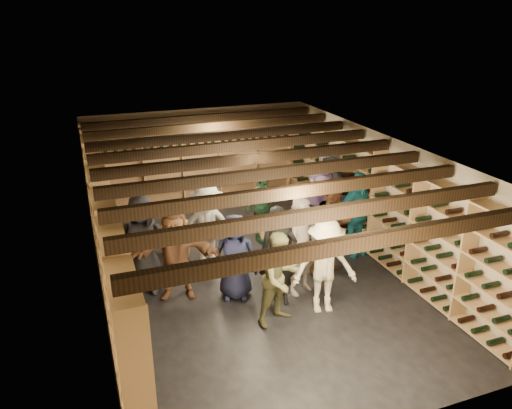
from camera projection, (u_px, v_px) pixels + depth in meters
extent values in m
plane|color=black|center=(254.00, 273.00, 9.40)|extent=(8.00, 8.00, 0.00)
cube|color=#B9AA90|center=(199.00, 157.00, 12.45)|extent=(5.50, 0.02, 2.40)
cube|color=#B9AA90|center=(379.00, 348.00, 5.48)|extent=(5.50, 0.02, 2.40)
cube|color=#B9AA90|center=(95.00, 238.00, 8.07)|extent=(0.02, 8.00, 2.40)
cube|color=#B9AA90|center=(384.00, 196.00, 9.85)|extent=(0.02, 8.00, 2.40)
cube|color=beige|center=(254.00, 150.00, 8.52)|extent=(5.50, 8.00, 0.01)
cube|color=black|center=(362.00, 242.00, 5.52)|extent=(5.40, 0.12, 0.18)
cube|color=black|center=(325.00, 213.00, 6.28)|extent=(5.40, 0.12, 0.18)
cube|color=black|center=(296.00, 191.00, 7.04)|extent=(5.40, 0.12, 0.18)
cube|color=black|center=(273.00, 173.00, 7.81)|extent=(5.40, 0.12, 0.18)
cube|color=black|center=(254.00, 158.00, 8.57)|extent=(5.40, 0.12, 0.18)
cube|color=black|center=(238.00, 146.00, 9.33)|extent=(5.40, 0.12, 0.18)
cube|color=black|center=(224.00, 135.00, 10.09)|extent=(5.40, 0.12, 0.18)
cube|color=black|center=(212.00, 126.00, 10.86)|extent=(5.40, 0.12, 0.18)
cube|color=black|center=(202.00, 118.00, 11.62)|extent=(5.40, 0.12, 0.18)
cube|color=tan|center=(107.00, 243.00, 8.18)|extent=(0.32, 7.50, 2.15)
cube|color=tan|center=(376.00, 203.00, 9.84)|extent=(0.32, 7.50, 2.15)
cube|color=tan|center=(201.00, 163.00, 12.34)|extent=(4.70, 0.30, 2.15)
cube|color=tan|center=(177.00, 250.00, 10.12)|extent=(0.57, 0.45, 0.17)
cube|color=tan|center=(177.00, 243.00, 10.06)|extent=(0.57, 0.45, 0.17)
cube|color=tan|center=(176.00, 235.00, 10.00)|extent=(0.57, 0.45, 0.17)
cube|color=tan|center=(176.00, 227.00, 9.93)|extent=(0.57, 0.45, 0.17)
cube|color=tan|center=(271.00, 235.00, 10.78)|extent=(0.54, 0.40, 0.17)
cube|color=tan|center=(271.00, 228.00, 10.72)|extent=(0.54, 0.40, 0.17)
cube|color=tan|center=(271.00, 221.00, 10.66)|extent=(0.54, 0.40, 0.17)
cube|color=tan|center=(284.00, 227.00, 11.16)|extent=(0.58, 0.47, 0.17)
imported|color=black|center=(143.00, 244.00, 8.57)|extent=(1.01, 0.83, 1.77)
imported|color=black|center=(278.00, 257.00, 8.20)|extent=(0.73, 0.60, 1.72)
imported|color=brown|center=(280.00, 278.00, 7.72)|extent=(0.89, 0.79, 1.54)
imported|color=beige|center=(325.00, 266.00, 7.99)|extent=(1.16, 0.82, 1.63)
imported|color=#186371|center=(356.00, 214.00, 9.85)|extent=(1.08, 0.64, 1.73)
imported|color=brown|center=(176.00, 254.00, 8.39)|extent=(1.58, 0.87, 1.63)
imported|color=#1C1F40|center=(235.00, 257.00, 8.40)|extent=(0.86, 0.70, 1.52)
imported|color=gray|center=(302.00, 246.00, 8.51)|extent=(0.75, 0.63, 1.76)
imported|color=#462817|center=(333.00, 228.00, 9.12)|extent=(1.08, 0.96, 1.83)
imported|color=#B9B2AA|center=(207.00, 227.00, 9.34)|extent=(1.13, 0.69, 1.69)
imported|color=#21462C|center=(262.00, 207.00, 10.47)|extent=(0.97, 0.68, 1.53)
imported|color=slate|center=(320.00, 210.00, 9.96)|extent=(1.71, 0.66, 1.81)
imported|color=#37373C|center=(327.00, 190.00, 10.89)|extent=(1.04, 0.80, 1.90)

